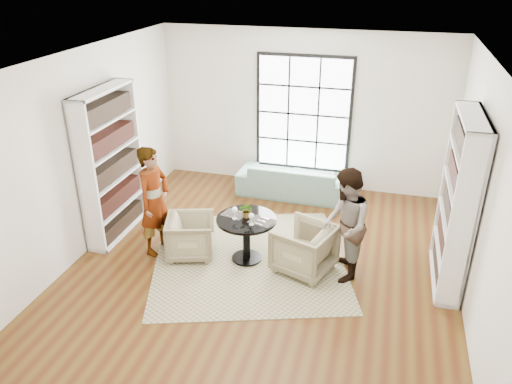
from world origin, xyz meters
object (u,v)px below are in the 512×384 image
(sofa, at_px, (294,180))
(person_right, at_px, (345,225))
(flower_centerpiece, at_px, (247,210))
(person_left, at_px, (154,201))
(armchair_right, at_px, (304,248))
(wine_glass_right, at_px, (251,216))
(armchair_left, at_px, (191,236))
(pedestal_table, at_px, (247,230))
(wine_glass_left, at_px, (234,210))

(sofa, relative_size, person_right, 1.30)
(person_right, distance_m, flower_centerpiece, 1.42)
(person_left, relative_size, person_right, 1.04)
(armchair_right, xyz_separation_m, person_right, (0.55, -0.00, 0.46))
(armchair_right, distance_m, wine_glass_right, 0.90)
(armchair_left, height_order, armchair_right, armchair_right)
(pedestal_table, bearing_deg, wine_glass_right, -52.68)
(armchair_left, distance_m, person_right, 2.33)
(pedestal_table, xyz_separation_m, person_left, (-1.40, -0.09, 0.34))
(pedestal_table, distance_m, wine_glass_left, 0.37)
(wine_glass_right, distance_m, flower_centerpiece, 0.23)
(armchair_left, bearing_deg, person_right, -105.71)
(person_left, bearing_deg, armchair_left, -78.59)
(sofa, height_order, wine_glass_left, wine_glass_left)
(sofa, height_order, person_left, person_left)
(person_left, xyz_separation_m, wine_glass_left, (1.24, 0.03, -0.01))
(armchair_left, xyz_separation_m, armchair_right, (1.72, 0.06, 0.04))
(sofa, relative_size, armchair_left, 3.01)
(pedestal_table, height_order, wine_glass_left, wine_glass_left)
(armchair_right, height_order, wine_glass_right, wine_glass_right)
(armchair_right, bearing_deg, wine_glass_left, -68.86)
(person_left, relative_size, wine_glass_right, 9.34)
(person_left, bearing_deg, armchair_right, -77.17)
(armchair_right, xyz_separation_m, person_left, (-2.27, -0.06, 0.49))
(wine_glass_left, bearing_deg, pedestal_table, 20.12)
(person_right, relative_size, wine_glass_right, 8.97)
(person_left, relative_size, flower_centerpiece, 7.52)
(wine_glass_left, height_order, flower_centerpiece, flower_centerpiece)
(armchair_left, relative_size, person_left, 0.42)
(sofa, relative_size, wine_glass_right, 11.66)
(armchair_left, bearing_deg, flower_centerpiece, -98.57)
(armchair_left, xyz_separation_m, wine_glass_left, (0.69, 0.03, 0.52))
(armchair_right, distance_m, wine_glass_left, 1.14)
(sofa, distance_m, wine_glass_right, 2.63)
(person_right, bearing_deg, wine_glass_right, -95.43)
(armchair_right, distance_m, person_left, 2.33)
(wine_glass_right, bearing_deg, person_right, 5.42)
(person_right, bearing_deg, person_left, -99.70)
(sofa, bearing_deg, armchair_left, 67.63)
(armchair_left, relative_size, wine_glass_left, 3.64)
(person_right, bearing_deg, flower_centerpiece, -103.76)
(armchair_left, bearing_deg, wine_glass_left, -104.34)
(armchair_right, height_order, wine_glass_left, wine_glass_left)
(pedestal_table, xyz_separation_m, armchair_right, (0.87, -0.04, -0.16))
(armchair_right, bearing_deg, armchair_left, -68.24)
(armchair_right, distance_m, flower_centerpiece, 0.99)
(pedestal_table, xyz_separation_m, sofa, (0.25, 2.41, -0.20))
(pedestal_table, relative_size, armchair_right, 1.12)
(pedestal_table, relative_size, flower_centerpiece, 3.90)
(sofa, xyz_separation_m, person_left, (-1.65, -2.51, 0.54))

